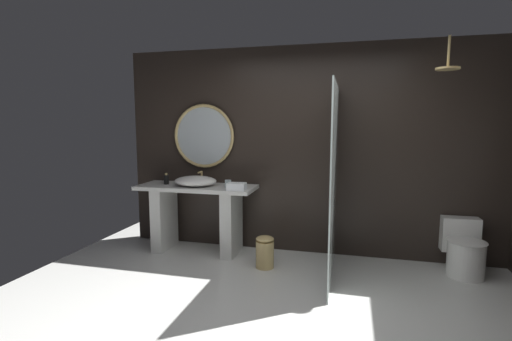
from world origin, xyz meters
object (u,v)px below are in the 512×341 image
at_px(soap_dispenser, 166,179).
at_px(round_wall_mirror, 204,136).
at_px(tumbler_cup, 228,184).
at_px(toilet, 464,250).
at_px(waste_bin, 265,252).
at_px(rain_shower_head, 448,66).
at_px(vessel_sink, 196,181).
at_px(folded_hand_towel, 237,187).

bearing_deg(soap_dispenser, round_wall_mirror, 32.08).
bearing_deg(soap_dispenser, tumbler_cup, -3.65).
bearing_deg(toilet, round_wall_mirror, 175.65).
height_order(toilet, waste_bin, toilet).
relative_size(rain_shower_head, toilet, 0.56).
relative_size(vessel_sink, waste_bin, 1.46).
relative_size(soap_dispenser, toilet, 0.25).
bearing_deg(toilet, vessel_sink, -178.84).
height_order(rain_shower_head, waste_bin, rain_shower_head).
bearing_deg(rain_shower_head, soap_dispenser, 175.76).
distance_m(soap_dispenser, rain_shower_head, 3.47).
xyz_separation_m(rain_shower_head, waste_bin, (-1.82, -0.10, -2.02)).
distance_m(toilet, waste_bin, 2.19).
bearing_deg(soap_dispenser, folded_hand_towel, -10.60).
xyz_separation_m(vessel_sink, folded_hand_towel, (0.59, -0.15, -0.02)).
bearing_deg(soap_dispenser, toilet, 0.44).
relative_size(soap_dispenser, waste_bin, 0.39).
bearing_deg(vessel_sink, folded_hand_towel, -14.67).
distance_m(soap_dispenser, folded_hand_towel, 1.03).
height_order(tumbler_cup, soap_dispenser, soap_dispenser).
xyz_separation_m(rain_shower_head, toilet, (0.34, 0.27, -1.94)).
height_order(vessel_sink, toilet, vessel_sink).
bearing_deg(vessel_sink, tumbler_cup, -2.53).
bearing_deg(tumbler_cup, round_wall_mirror, 144.03).
distance_m(tumbler_cup, round_wall_mirror, 0.79).
xyz_separation_m(toilet, folded_hand_towel, (-2.54, -0.22, 0.64)).
bearing_deg(folded_hand_towel, soap_dispenser, 169.40).
bearing_deg(vessel_sink, soap_dispenser, 175.21).
bearing_deg(folded_hand_towel, vessel_sink, 165.33).
bearing_deg(waste_bin, vessel_sink, 162.49).
relative_size(tumbler_cup, round_wall_mirror, 0.12).
distance_m(vessel_sink, folded_hand_towel, 0.61).
bearing_deg(folded_hand_towel, waste_bin, -21.74).
relative_size(soap_dispenser, rain_shower_head, 0.44).
xyz_separation_m(waste_bin, folded_hand_towel, (-0.38, 0.15, 0.72)).
bearing_deg(round_wall_mirror, rain_shower_head, -10.23).
bearing_deg(waste_bin, rain_shower_head, 3.26).
distance_m(rain_shower_head, folded_hand_towel, 2.56).
relative_size(tumbler_cup, waste_bin, 0.26).
height_order(tumbler_cup, toilet, tumbler_cup).
relative_size(tumbler_cup, soap_dispenser, 0.67).
xyz_separation_m(round_wall_mirror, rain_shower_head, (2.79, -0.50, 0.73)).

